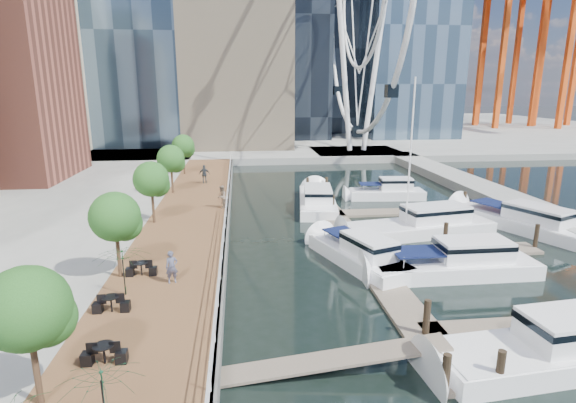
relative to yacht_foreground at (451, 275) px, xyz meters
The scene contains 17 objects.
ground 8.61m from the yacht_foreground, 148.65° to the right, with size 520.00×520.00×0.00m, color black.
boardwalk 19.45m from the yacht_foreground, 147.23° to the left, with size 6.00×60.00×1.00m, color brown.
seawall 17.01m from the yacht_foreground, 141.75° to the left, with size 0.25×60.00×1.00m, color #595954.
land_far 97.80m from the yacht_foreground, 94.31° to the left, with size 200.00×114.00×1.00m, color gray.
breakwater 20.03m from the yacht_foreground, 50.82° to the left, with size 4.00×60.00×1.00m, color gray.
pier 47.99m from the yacht_foreground, 82.03° to the left, with size 14.00×12.00×1.00m, color gray.
railing 17.14m from the yacht_foreground, 141.96° to the left, with size 0.10×60.00×1.05m, color white, non-canonical shape.
floating_docks 5.56m from the yacht_foreground, 83.61° to the left, with size 16.00×34.00×2.60m.
port_cranes 111.15m from the yacht_foreground, 56.52° to the left, with size 40.00×52.00×38.00m.
street_trees 21.46m from the yacht_foreground, 153.07° to the left, with size 2.60×42.60×4.60m.
cafe_tables 18.94m from the yacht_foreground, 159.95° to the right, with size 2.50×13.70×0.74m.
yacht_foreground is the anchor object (origin of this frame).
pedestrian_near 16.07m from the yacht_foreground, behind, with size 0.62×0.41×1.70m, color #46485E.
pedestrian_mid 19.26m from the yacht_foreground, 136.28° to the left, with size 0.93×0.73×1.92m, color #846F5B.
pedestrian_far 28.67m from the yacht_foreground, 124.00° to the left, with size 1.14×0.48×1.95m, color #2D3439.
moored_yachts 7.44m from the yacht_foreground, 83.54° to the left, with size 21.11×33.19×11.50m.
cafe_seating 20.02m from the yacht_foreground, 151.62° to the right, with size 4.70×14.19×2.41m.
Camera 1 is at (-4.96, -19.00, 10.66)m, focal length 28.00 mm.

